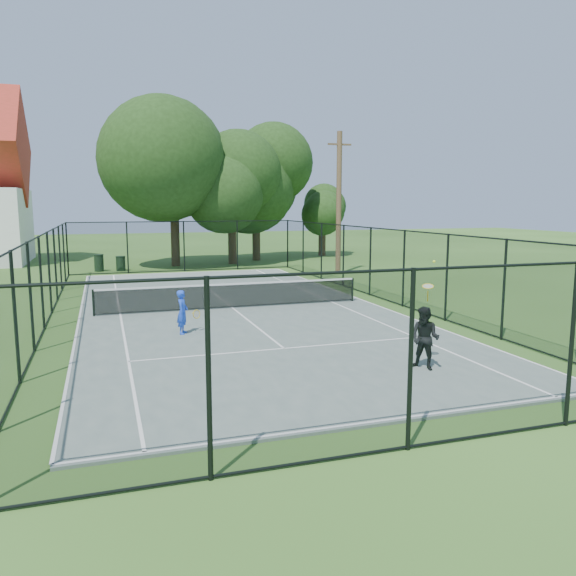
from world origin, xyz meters
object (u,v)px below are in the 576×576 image
object	(u,v)px
trash_bin_left	(99,263)
player_black	(425,338)
player_blue	(183,312)
utility_pole	(339,203)
tennis_net	(232,295)
trash_bin_right	(121,263)

from	to	relation	value
trash_bin_left	player_black	distance (m)	25.04
player_blue	player_black	world-z (taller)	player_black
utility_pole	tennis_net	bearing A→B (deg)	-132.47
trash_bin_left	player_black	size ratio (longest dim) A/B	0.40
tennis_net	trash_bin_right	distance (m)	14.91
utility_pole	player_blue	distance (m)	16.89
trash_bin_right	player_blue	size ratio (longest dim) A/B	0.66
utility_pole	trash_bin_left	bearing A→B (deg)	156.82
player_blue	tennis_net	bearing A→B (deg)	57.35
tennis_net	trash_bin_left	xyz separation A→B (m)	(-4.86, 14.61, -0.06)
tennis_net	player_blue	bearing A→B (deg)	-122.65
tennis_net	player_blue	world-z (taller)	player_blue
trash_bin_right	player_black	distance (m)	24.55
player_black	trash_bin_left	bearing A→B (deg)	107.35
player_blue	player_black	distance (m)	7.48
trash_bin_left	player_blue	xyz separation A→B (m)	(2.49, -18.32, 0.22)
tennis_net	utility_pole	bearing A→B (deg)	47.53
trash_bin_left	player_blue	distance (m)	18.49
player_blue	trash_bin_right	bearing A→B (deg)	93.92
trash_bin_left	utility_pole	bearing A→B (deg)	-23.18
trash_bin_left	utility_pole	size ratio (longest dim) A/B	0.13
trash_bin_left	trash_bin_right	world-z (taller)	trash_bin_left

